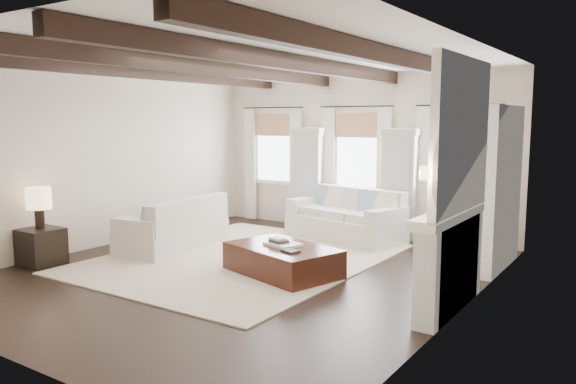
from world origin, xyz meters
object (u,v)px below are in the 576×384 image
Objects in this scene: sofa_left at (176,228)px; side_table_front at (41,247)px; ottoman at (283,260)px; side_table_back at (310,213)px; sofa_back at (347,219)px.

sofa_left is 2.23m from side_table_front.
side_table_back is (-1.68, 3.53, 0.07)m from ottoman.
sofa_left is 3.86× the size of side_table_back.
sofa_back is at bearing 114.22° from ottoman.
sofa_left is (-2.15, -2.42, -0.03)m from sofa_back.
side_table_back is at bearing 131.75° from ottoman.
sofa_back is 1.48× the size of ottoman.
side_table_front is 5.49m from side_table_back.
ottoman is at bearing 25.16° from side_table_front.
sofa_back is at bearing 54.82° from side_table_front.
sofa_back is 5.41m from side_table_front.
sofa_left reaches higher than side_table_front.
side_table_back is at bearing 70.55° from side_table_front.
sofa_back is at bearing 48.27° from sofa_left.
ottoman is (2.54, -0.36, -0.15)m from sofa_left.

